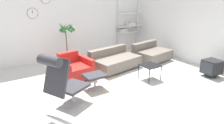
{
  "coord_description": "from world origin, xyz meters",
  "views": [
    {
      "loc": [
        -2.56,
        -4.03,
        2.26
      ],
      "look_at": [
        0.19,
        0.2,
        0.55
      ],
      "focal_mm": 32.0,
      "sensor_mm": 36.0,
      "label": 1
    }
  ],
  "objects_px": {
    "side_table": "(150,66)",
    "potted_plant": "(67,43)",
    "ottoman": "(95,78)",
    "couch_low": "(115,61)",
    "armchair_red": "(74,69)",
    "couch_second": "(151,54)",
    "crt_television": "(212,67)",
    "shelf_unit": "(128,25)",
    "lounge_chair": "(62,78)"
  },
  "relations": [
    {
      "from": "couch_second",
      "to": "potted_plant",
      "type": "relative_size",
      "value": 0.93
    },
    {
      "from": "ottoman",
      "to": "couch_low",
      "type": "bearing_deg",
      "value": 38.23
    },
    {
      "from": "crt_television",
      "to": "shelf_unit",
      "type": "height_order",
      "value": "shelf_unit"
    },
    {
      "from": "couch_low",
      "to": "lounge_chair",
      "type": "bearing_deg",
      "value": 24.11
    },
    {
      "from": "ottoman",
      "to": "couch_second",
      "type": "bearing_deg",
      "value": 18.74
    },
    {
      "from": "couch_second",
      "to": "crt_television",
      "type": "height_order",
      "value": "couch_second"
    },
    {
      "from": "ottoman",
      "to": "potted_plant",
      "type": "bearing_deg",
      "value": 85.06
    },
    {
      "from": "armchair_red",
      "to": "potted_plant",
      "type": "height_order",
      "value": "potted_plant"
    },
    {
      "from": "shelf_unit",
      "to": "lounge_chair",
      "type": "bearing_deg",
      "value": -142.0
    },
    {
      "from": "couch_second",
      "to": "crt_television",
      "type": "relative_size",
      "value": 2.61
    },
    {
      "from": "potted_plant",
      "to": "crt_television",
      "type": "bearing_deg",
      "value": -48.44
    },
    {
      "from": "lounge_chair",
      "to": "ottoman",
      "type": "distance_m",
      "value": 1.15
    },
    {
      "from": "side_table",
      "to": "crt_television",
      "type": "bearing_deg",
      "value": -25.96
    },
    {
      "from": "crt_television",
      "to": "shelf_unit",
      "type": "bearing_deg",
      "value": 6.16
    },
    {
      "from": "ottoman",
      "to": "couch_low",
      "type": "xyz_separation_m",
      "value": [
        1.25,
        0.98,
        -0.07
      ]
    },
    {
      "from": "ottoman",
      "to": "couch_low",
      "type": "relative_size",
      "value": 0.32
    },
    {
      "from": "armchair_red",
      "to": "ottoman",
      "type": "bearing_deg",
      "value": 93.09
    },
    {
      "from": "lounge_chair",
      "to": "potted_plant",
      "type": "height_order",
      "value": "potted_plant"
    },
    {
      "from": "couch_second",
      "to": "potted_plant",
      "type": "height_order",
      "value": "potted_plant"
    },
    {
      "from": "potted_plant",
      "to": "shelf_unit",
      "type": "relative_size",
      "value": 0.69
    },
    {
      "from": "couch_low",
      "to": "shelf_unit",
      "type": "relative_size",
      "value": 0.78
    },
    {
      "from": "crt_television",
      "to": "shelf_unit",
      "type": "distance_m",
      "value": 3.88
    },
    {
      "from": "side_table",
      "to": "potted_plant",
      "type": "distance_m",
      "value": 2.97
    },
    {
      "from": "lounge_chair",
      "to": "couch_second",
      "type": "distance_m",
      "value": 4.08
    },
    {
      "from": "lounge_chair",
      "to": "potted_plant",
      "type": "xyz_separation_m",
      "value": [
        1.18,
        2.79,
        0.02
      ]
    },
    {
      "from": "couch_second",
      "to": "crt_television",
      "type": "distance_m",
      "value": 2.1
    },
    {
      "from": "armchair_red",
      "to": "couch_low",
      "type": "xyz_separation_m",
      "value": [
        1.4,
        0.03,
        -0.03
      ]
    },
    {
      "from": "side_table",
      "to": "couch_second",
      "type": "bearing_deg",
      "value": 45.16
    },
    {
      "from": "ottoman",
      "to": "crt_television",
      "type": "height_order",
      "value": "crt_television"
    },
    {
      "from": "lounge_chair",
      "to": "armchair_red",
      "type": "bearing_deg",
      "value": 124.45
    },
    {
      "from": "ottoman",
      "to": "couch_second",
      "type": "distance_m",
      "value": 2.98
    },
    {
      "from": "couch_low",
      "to": "armchair_red",
      "type": "bearing_deg",
      "value": -7.81
    },
    {
      "from": "couch_low",
      "to": "side_table",
      "type": "height_order",
      "value": "couch_low"
    },
    {
      "from": "ottoman",
      "to": "potted_plant",
      "type": "relative_size",
      "value": 0.36
    },
    {
      "from": "side_table",
      "to": "potted_plant",
      "type": "xyz_separation_m",
      "value": [
        -1.38,
        2.61,
        0.33
      ]
    },
    {
      "from": "couch_second",
      "to": "lounge_chair",
      "type": "bearing_deg",
      "value": 11.59
    },
    {
      "from": "lounge_chair",
      "to": "side_table",
      "type": "distance_m",
      "value": 2.58
    },
    {
      "from": "lounge_chair",
      "to": "crt_television",
      "type": "height_order",
      "value": "lounge_chair"
    },
    {
      "from": "couch_second",
      "to": "armchair_red",
      "type": "bearing_deg",
      "value": -8.94
    },
    {
      "from": "couch_low",
      "to": "potted_plant",
      "type": "relative_size",
      "value": 1.13
    },
    {
      "from": "couch_low",
      "to": "side_table",
      "type": "bearing_deg",
      "value": 95.45
    },
    {
      "from": "shelf_unit",
      "to": "couch_second",
      "type": "bearing_deg",
      "value": -98.27
    },
    {
      "from": "couch_second",
      "to": "side_table",
      "type": "height_order",
      "value": "couch_second"
    },
    {
      "from": "couch_second",
      "to": "potted_plant",
      "type": "distance_m",
      "value": 2.99
    },
    {
      "from": "couch_second",
      "to": "crt_television",
      "type": "xyz_separation_m",
      "value": [
        0.42,
        -2.06,
        0.03
      ]
    },
    {
      "from": "ottoman",
      "to": "potted_plant",
      "type": "height_order",
      "value": "potted_plant"
    },
    {
      "from": "side_table",
      "to": "shelf_unit",
      "type": "distance_m",
      "value": 3.41
    },
    {
      "from": "couch_low",
      "to": "couch_second",
      "type": "distance_m",
      "value": 1.57
    },
    {
      "from": "ottoman",
      "to": "crt_television",
      "type": "xyz_separation_m",
      "value": [
        3.23,
        -1.1,
        -0.03
      ]
    },
    {
      "from": "armchair_red",
      "to": "couch_second",
      "type": "distance_m",
      "value": 2.97
    }
  ]
}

